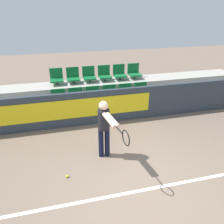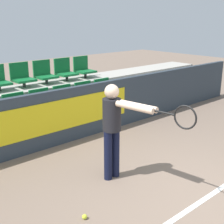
% 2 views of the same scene
% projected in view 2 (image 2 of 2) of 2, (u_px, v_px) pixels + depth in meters
% --- Properties ---
extents(ground_plane, '(30.00, 30.00, 0.00)m').
position_uv_depth(ground_plane, '(193.00, 200.00, 4.45)').
color(ground_plane, '#7A6656').
extents(court_baseline, '(5.96, 0.08, 0.01)m').
position_uv_depth(court_baseline, '(199.00, 203.00, 4.37)').
color(court_baseline, white).
rests_on(court_baseline, ground).
extents(barrier_wall, '(11.72, 0.14, 1.14)m').
position_uv_depth(barrier_wall, '(70.00, 115.00, 6.42)').
color(barrier_wall, '#2D3842').
rests_on(barrier_wall, ground).
extents(bleacher_tier_front, '(11.32, 0.87, 0.48)m').
position_uv_depth(bleacher_tier_front, '(58.00, 123.00, 6.91)').
color(bleacher_tier_front, '#ADA89E').
rests_on(bleacher_tier_front, ground).
extents(bleacher_tier_middle, '(11.32, 0.87, 0.95)m').
position_uv_depth(bleacher_tier_middle, '(38.00, 105.00, 7.46)').
color(bleacher_tier_middle, '#ADA89E').
rests_on(bleacher_tier_middle, ground).
extents(stadium_chair_1, '(0.46, 0.45, 0.55)m').
position_uv_depth(stadium_chair_1, '(17.00, 109.00, 6.30)').
color(stadium_chair_1, '#333333').
rests_on(stadium_chair_1, bleacher_tier_front).
extents(stadium_chair_2, '(0.46, 0.45, 0.55)m').
position_uv_depth(stadium_chair_2, '(42.00, 104.00, 6.67)').
color(stadium_chair_2, '#333333').
rests_on(stadium_chair_2, bleacher_tier_front).
extents(stadium_chair_3, '(0.46, 0.45, 0.55)m').
position_uv_depth(stadium_chair_3, '(65.00, 99.00, 7.04)').
color(stadium_chair_3, '#333333').
rests_on(stadium_chair_3, bleacher_tier_front).
extents(stadium_chair_4, '(0.46, 0.45, 0.55)m').
position_uv_depth(stadium_chair_4, '(86.00, 95.00, 7.41)').
color(stadium_chair_4, '#333333').
rests_on(stadium_chair_4, bleacher_tier_front).
extents(stadium_chair_5, '(0.46, 0.45, 0.55)m').
position_uv_depth(stadium_chair_5, '(105.00, 92.00, 7.78)').
color(stadium_chair_5, '#333333').
rests_on(stadium_chair_5, bleacher_tier_front).
extents(stadium_chair_8, '(0.46, 0.45, 0.55)m').
position_uv_depth(stadium_chair_8, '(22.00, 76.00, 7.15)').
color(stadium_chair_8, '#333333').
rests_on(stadium_chair_8, bleacher_tier_middle).
extents(stadium_chair_9, '(0.46, 0.45, 0.55)m').
position_uv_depth(stadium_chair_9, '(45.00, 74.00, 7.52)').
color(stadium_chair_9, '#333333').
rests_on(stadium_chair_9, bleacher_tier_middle).
extents(stadium_chair_10, '(0.46, 0.45, 0.55)m').
position_uv_depth(stadium_chair_10, '(65.00, 71.00, 7.89)').
color(stadium_chair_10, '#333333').
rests_on(stadium_chair_10, bleacher_tier_middle).
extents(stadium_chair_11, '(0.46, 0.45, 0.55)m').
position_uv_depth(stadium_chair_11, '(84.00, 68.00, 8.26)').
color(stadium_chair_11, '#333333').
rests_on(stadium_chair_11, bleacher_tier_middle).
extents(tennis_player, '(0.36, 1.51, 1.54)m').
position_uv_depth(tennis_player, '(116.00, 123.00, 4.75)').
color(tennis_player, black).
rests_on(tennis_player, ground).
extents(tennis_ball, '(0.07, 0.07, 0.07)m').
position_uv_depth(tennis_ball, '(85.00, 217.00, 4.02)').
color(tennis_ball, '#CCDB33').
rests_on(tennis_ball, ground).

